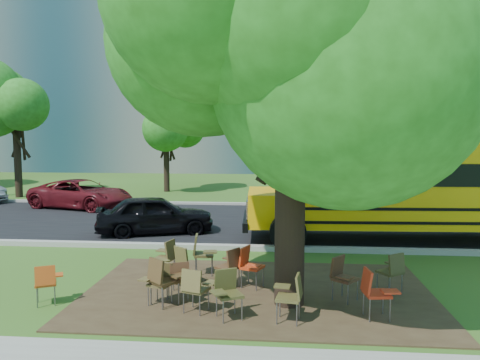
# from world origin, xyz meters

# --- Properties ---
(ground) EXTENTS (160.00, 160.00, 0.00)m
(ground) POSITION_xyz_m (0.00, 0.00, 0.00)
(ground) COLOR #304916
(ground) RESTS_ON ground
(dirt_patch) EXTENTS (7.00, 4.50, 0.03)m
(dirt_patch) POSITION_xyz_m (1.00, -0.50, 0.01)
(dirt_patch) COLOR #382819
(dirt_patch) RESTS_ON ground
(asphalt_road) EXTENTS (80.00, 8.00, 0.04)m
(asphalt_road) POSITION_xyz_m (0.00, 7.00, 0.02)
(asphalt_road) COLOR black
(asphalt_road) RESTS_ON ground
(kerb_near) EXTENTS (80.00, 0.25, 0.14)m
(kerb_near) POSITION_xyz_m (0.00, 3.00, 0.07)
(kerb_near) COLOR gray
(kerb_near) RESTS_ON ground
(kerb_far) EXTENTS (80.00, 0.25, 0.14)m
(kerb_far) POSITION_xyz_m (0.00, 11.10, 0.07)
(kerb_far) COLOR gray
(kerb_far) RESTS_ON ground
(building_main) EXTENTS (38.00, 16.00, 22.00)m
(building_main) POSITION_xyz_m (-8.00, 36.00, 11.00)
(building_main) COLOR slate
(building_main) RESTS_ON ground
(bg_tree_0) EXTENTS (5.20, 5.20, 7.18)m
(bg_tree_0) POSITION_xyz_m (-12.00, 13.00, 4.57)
(bg_tree_0) COLOR black
(bg_tree_0) RESTS_ON ground
(bg_tree_2) EXTENTS (4.80, 4.80, 6.62)m
(bg_tree_2) POSITION_xyz_m (-5.00, 16.00, 4.21)
(bg_tree_2) COLOR black
(bg_tree_2) RESTS_ON ground
(bg_tree_3) EXTENTS (5.60, 5.60, 7.84)m
(bg_tree_3) POSITION_xyz_m (8.00, 14.00, 5.03)
(bg_tree_3) COLOR black
(bg_tree_3) RESTS_ON ground
(main_tree) EXTENTS (7.20, 7.20, 8.84)m
(main_tree) POSITION_xyz_m (1.62, -1.12, 5.23)
(main_tree) COLOR black
(main_tree) RESTS_ON ground
(school_bus) EXTENTS (12.79, 3.45, 3.10)m
(school_bus) POSITION_xyz_m (7.34, 4.60, 1.79)
(school_bus) COLOR #ECA907
(school_bus) RESTS_ON ground
(chair_0) EXTENTS (0.53, 0.63, 0.78)m
(chair_0) POSITION_xyz_m (-2.93, -1.53, 0.49)
(chair_0) COLOR #B24613
(chair_0) RESTS_ON ground
(chair_1) EXTENTS (0.81, 0.64, 0.94)m
(chair_1) POSITION_xyz_m (-0.72, -1.46, 0.58)
(chair_1) COLOR #463019
(chair_1) RESTS_ON ground
(chair_2) EXTENTS (0.55, 0.64, 0.80)m
(chair_2) POSITION_xyz_m (-0.47, -1.12, 0.50)
(chair_2) COLOR #51311D
(chair_2) RESTS_ON ground
(chair_3) EXTENTS (0.62, 0.49, 0.81)m
(chair_3) POSITION_xyz_m (-0.81, -1.33, 0.50)
(chair_3) COLOR brown
(chair_3) RESTS_ON ground
(chair_4) EXTENTS (0.67, 0.52, 0.84)m
(chair_4) POSITION_xyz_m (-0.04, -1.73, 0.52)
(chair_4) COLOR brown
(chair_4) RESTS_ON ground
(chair_5) EXTENTS (0.59, 0.70, 0.87)m
(chair_5) POSITION_xyz_m (0.53, -1.91, 0.54)
(chair_5) COLOR #44411D
(chair_5) RESTS_ON ground
(chair_6) EXTENTS (0.51, 0.62, 0.86)m
(chair_6) POSITION_xyz_m (1.65, -1.97, 0.53)
(chair_6) COLOR #4B4520
(chair_6) RESTS_ON ground
(chair_7) EXTENTS (0.59, 0.60, 0.90)m
(chair_7) POSITION_xyz_m (3.08, -1.73, 0.56)
(chair_7) COLOR red
(chair_7) RESTS_ON ground
(chair_8) EXTENTS (0.54, 0.69, 0.89)m
(chair_8) POSITION_xyz_m (-1.08, 0.24, 0.55)
(chair_8) COLOR brown
(chair_8) RESTS_ON ground
(chair_9) EXTENTS (0.73, 0.58, 0.86)m
(chair_9) POSITION_xyz_m (-0.74, -0.31, 0.53)
(chair_9) COLOR brown
(chair_9) RESTS_ON ground
(chair_10) EXTENTS (0.62, 0.63, 0.94)m
(chair_10) POSITION_xyz_m (-0.34, 0.55, 0.58)
(chair_10) COLOR #49431F
(chair_10) RESTS_ON ground
(chair_11) EXTENTS (0.58, 0.74, 0.87)m
(chair_11) POSITION_xyz_m (0.41, -0.26, 0.53)
(chair_11) COLOR #4D301B
(chair_11) RESTS_ON ground
(chair_12) EXTENTS (0.59, 0.75, 0.87)m
(chair_12) POSITION_xyz_m (2.64, -0.84, 0.54)
(chair_12) COLOR #4F2E1C
(chair_12) RESTS_ON ground
(chair_13) EXTENTS (0.57, 0.72, 0.86)m
(chair_13) POSITION_xyz_m (3.71, -0.33, 0.53)
(chair_13) COLOR #423C1C
(chair_13) RESTS_ON ground
(chair_14) EXTENTS (0.56, 0.71, 0.88)m
(chair_14) POSITION_xyz_m (0.81, -0.23, 0.54)
(chair_14) COLOR red
(chair_14) RESTS_ON ground
(black_car) EXTENTS (4.01, 2.58, 1.27)m
(black_car) POSITION_xyz_m (-2.60, 4.87, 0.64)
(black_car) COLOR black
(black_car) RESTS_ON ground
(bg_car_red) EXTENTS (4.95, 3.24, 1.27)m
(bg_car_red) POSITION_xyz_m (-7.22, 9.72, 0.63)
(bg_car_red) COLOR #520E14
(bg_car_red) RESTS_ON ground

